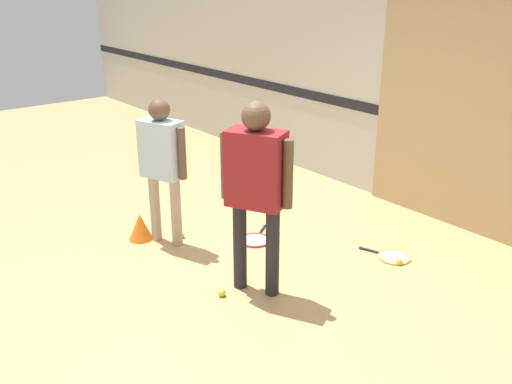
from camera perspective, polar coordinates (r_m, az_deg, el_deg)
The scene contains 11 objects.
ground_plane at distance 5.02m, azimuth -2.20°, elevation -8.78°, with size 16.00×16.00×0.00m, color tan.
wall_back at distance 6.30m, azimuth 17.09°, elevation 11.96°, with size 16.00×0.07×3.20m.
wall_panel at distance 5.94m, azimuth 22.37°, elevation 6.51°, with size 2.66×0.05×2.33m.
person_instructor at distance 4.45m, azimuth 0.00°, elevation 1.32°, with size 0.55×0.43×1.61m.
person_student_left at distance 5.42m, azimuth -9.37°, elevation 3.51°, with size 0.52×0.35×1.44m.
racket_spare_on_floor at distance 5.53m, azimuth 13.51°, elevation -6.28°, with size 0.53×0.39×0.03m.
racket_second_spare at distance 5.71m, azimuth -0.06°, elevation -4.77°, with size 0.44×0.53×0.03m.
tennis_ball_near_instructor at distance 4.78m, azimuth -3.44°, elevation -10.01°, with size 0.07×0.07×0.07m, color #CCE038.
tennis_ball_by_spare_racket at distance 5.41m, azimuth 14.10°, elevation -6.73°, with size 0.07×0.07×0.07m, color #CCE038.
tennis_ball_stray_left at distance 5.80m, azimuth -7.47°, elevation -4.26°, with size 0.07×0.07×0.07m, color #CCE038.
training_cone at distance 5.80m, azimuth -11.49°, elevation -3.42°, with size 0.24×0.24×0.27m.
Camera 1 is at (3.50, -2.58, 2.51)m, focal length 40.00 mm.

